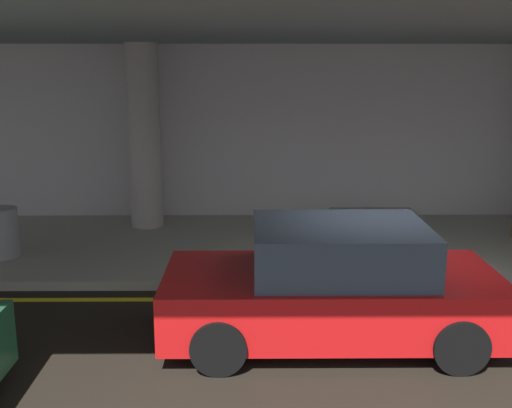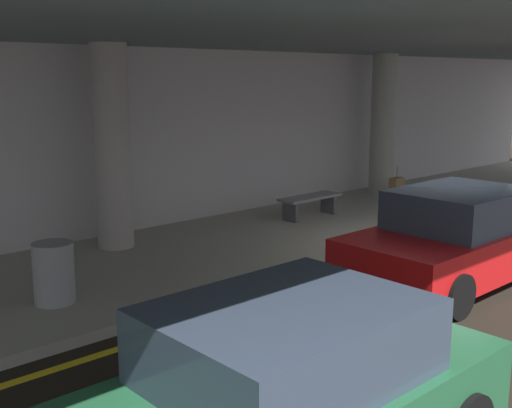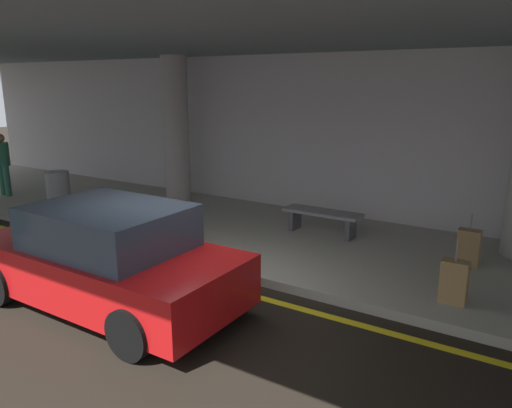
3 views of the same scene
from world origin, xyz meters
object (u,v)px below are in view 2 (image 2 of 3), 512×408
at_px(support_column_far_left, 112,148).
at_px(bench_metal, 310,202).
at_px(car_dark_green, 281,400).
at_px(suitcase_upright_primary, 459,199).
at_px(support_column_left_mid, 383,125).
at_px(trash_bin_steel, 54,273).
at_px(car_red, 456,239).
at_px(suitcase_upright_secondary, 396,190).

distance_m(support_column_far_left, bench_metal, 4.76).
xyz_separation_m(support_column_far_left, car_dark_green, (-2.49, -6.85, -1.26)).
distance_m(car_dark_green, bench_metal, 9.28).
bearing_deg(car_dark_green, support_column_far_left, 66.90).
height_order(support_column_far_left, suitcase_upright_primary, support_column_far_left).
bearing_deg(support_column_left_mid, trash_bin_steel, -168.55).
relative_size(suitcase_upright_primary, trash_bin_steel, 1.06).
xyz_separation_m(support_column_left_mid, car_red, (-4.86, -5.07, -1.26)).
relative_size(suitcase_upright_secondary, bench_metal, 0.56).
height_order(car_red, suitcase_upright_primary, car_red).
relative_size(support_column_far_left, support_column_left_mid, 1.00).
distance_m(suitcase_upright_secondary, bench_metal, 2.84).
height_order(support_column_far_left, suitcase_upright_secondary, support_column_far_left).
relative_size(support_column_far_left, trash_bin_steel, 4.29).
bearing_deg(support_column_left_mid, car_red, -133.81).
distance_m(support_column_far_left, suitcase_upright_primary, 7.99).
xyz_separation_m(support_column_left_mid, bench_metal, (-3.53, -0.71, -1.47)).
relative_size(suitcase_upright_primary, bench_metal, 0.56).
height_order(support_column_far_left, trash_bin_steel, support_column_far_left).
bearing_deg(support_column_far_left, car_red, -58.26).
bearing_deg(support_column_left_mid, suitcase_upright_primary, -103.05).
xyz_separation_m(car_dark_green, suitcase_upright_secondary, (9.78, 5.85, -0.25)).
bearing_deg(car_red, suitcase_upright_secondary, 45.17).
xyz_separation_m(support_column_far_left, suitcase_upright_secondary, (7.29, -1.00, -1.51)).
height_order(car_dark_green, suitcase_upright_secondary, car_dark_green).
relative_size(support_column_left_mid, car_dark_green, 0.89).
relative_size(support_column_left_mid, suitcase_upright_secondary, 4.06).
bearing_deg(trash_bin_steel, car_dark_green, -93.98).
bearing_deg(suitcase_upright_primary, car_dark_green, -178.57).
xyz_separation_m(support_column_left_mid, trash_bin_steel, (-10.15, -2.06, -1.40)).
bearing_deg(bench_metal, support_column_far_left, 170.94).
relative_size(car_dark_green, suitcase_upright_secondary, 4.56).
height_order(car_dark_green, car_red, same).
bearing_deg(bench_metal, support_column_left_mid, 11.41).
bearing_deg(suitcase_upright_primary, car_red, -171.96).
relative_size(support_column_left_mid, trash_bin_steel, 4.29).
relative_size(car_red, bench_metal, 2.56).
relative_size(support_column_left_mid, bench_metal, 2.28).
distance_m(support_column_left_mid, bench_metal, 3.89).
height_order(support_column_left_mid, bench_metal, support_column_left_mid).
height_order(support_column_left_mid, car_dark_green, support_column_left_mid).
bearing_deg(car_dark_green, car_red, 14.41).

